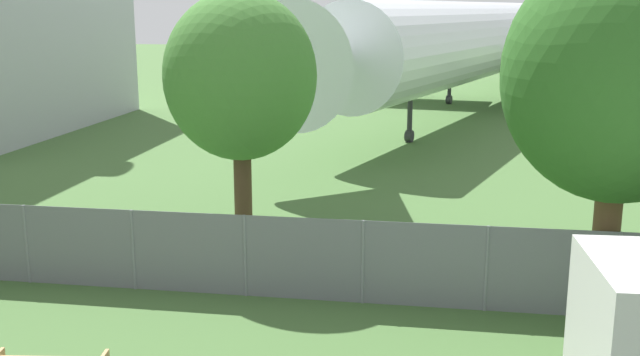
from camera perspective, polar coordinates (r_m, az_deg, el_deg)
name	(u,v)px	position (r m, az deg, el deg)	size (l,w,h in m)	color
perimeter_fence	(363,262)	(15.83, 3.28, -6.42)	(56.07, 0.07, 1.82)	slate
airplane	(486,40)	(47.35, 12.54, 10.21)	(39.08, 47.82, 13.06)	white
tree_left_of_cabin	(240,77)	(18.87, -6.09, 7.64)	(3.83, 3.83, 6.57)	#4C3823
tree_behind_benches	(620,76)	(15.91, 21.89, 7.19)	(4.61, 4.61, 7.38)	brown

